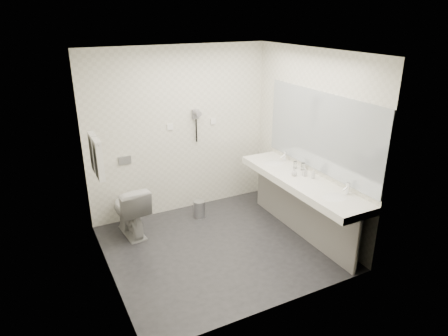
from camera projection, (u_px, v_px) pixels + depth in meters
floor at (219, 247)px, 5.32m from camera, size 2.80×2.80×0.00m
ceiling at (218, 52)px, 4.41m from camera, size 2.80×2.80×0.00m
wall_back at (180, 132)px, 5.94m from camera, size 2.80×0.00×2.80m
wall_front at (280, 201)px, 3.78m from camera, size 2.80×0.00×2.80m
wall_left at (101, 179)px, 4.27m from camera, size 0.00×2.60×2.60m
wall_right at (311, 143)px, 5.46m from camera, size 0.00×2.60×2.60m
vanity_counter at (301, 182)px, 5.34m from camera, size 0.55×2.20×0.10m
vanity_panel at (300, 210)px, 5.50m from camera, size 0.03×2.15×0.75m
vanity_post_near at (357, 246)px, 4.66m from camera, size 0.06×0.06×0.75m
vanity_post_far at (262, 183)px, 6.38m from camera, size 0.06×0.06×0.75m
mirror at (321, 132)px, 5.21m from camera, size 0.02×2.20×1.05m
basin_near at (335, 198)px, 4.79m from camera, size 0.40×0.31×0.05m
basin_far at (274, 164)px, 5.86m from camera, size 0.40×0.31×0.05m
faucet_near at (348, 188)px, 4.84m from camera, size 0.04×0.04×0.15m
faucet_far at (285, 156)px, 5.91m from camera, size 0.04×0.04×0.15m
soap_bottle_a at (305, 172)px, 5.37m from camera, size 0.05×0.05×0.11m
soap_bottle_b at (294, 172)px, 5.39m from camera, size 0.11×0.11×0.10m
soap_bottle_c at (313, 174)px, 5.30m from camera, size 0.06×0.06×0.13m
glass_left at (303, 167)px, 5.58m from camera, size 0.07×0.07×0.10m
glass_right at (295, 165)px, 5.65m from camera, size 0.06×0.06×0.10m
toilet at (130, 210)px, 5.52m from camera, size 0.47×0.76×0.74m
flush_plate at (125, 160)px, 5.67m from camera, size 0.18×0.02×0.12m
pedal_bin at (199, 209)px, 6.06m from camera, size 0.23×0.23×0.25m
bin_lid at (199, 202)px, 6.02m from camera, size 0.18×0.18×0.02m
towel_rail at (93, 138)px, 4.63m from camera, size 0.02×0.62×0.02m
towel_near at (99, 160)px, 4.60m from camera, size 0.07×0.24×0.48m
towel_far at (94, 152)px, 4.83m from camera, size 0.07×0.24×0.48m
dryer_cradle at (196, 114)px, 5.93m from camera, size 0.10×0.04×0.14m
dryer_barrel at (197, 113)px, 5.86m from camera, size 0.08×0.14×0.08m
dryer_cord at (196, 131)px, 6.01m from camera, size 0.02×0.02×0.35m
switch_plate_a at (170, 127)px, 5.83m from camera, size 0.09×0.02×0.09m
switch_plate_b at (213, 121)px, 6.13m from camera, size 0.09×0.02×0.09m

